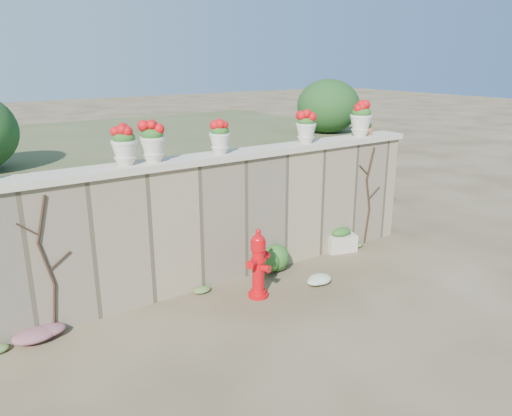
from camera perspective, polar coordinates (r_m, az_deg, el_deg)
ground at (r=7.09m, az=3.50°, el=-13.07°), size 80.00×80.00×0.00m
stone_wall at (r=8.04m, az=-4.32°, el=-1.54°), size 8.00×0.40×2.00m
wall_cap at (r=7.77m, az=-4.49°, el=5.82°), size 8.10×0.52×0.10m
raised_fill at (r=10.82m, az=-13.00°, el=2.92°), size 9.00×6.00×2.00m
back_shrub_right at (r=10.68m, az=8.26°, el=11.45°), size 1.30×1.30×1.10m
vine_left at (r=6.96m, az=-22.73°, el=-5.95°), size 0.60×0.04×1.91m
vine_right at (r=9.85m, az=12.74°, el=1.51°), size 0.60×0.04×1.91m
fire_hydrant at (r=7.57m, az=0.27°, el=-6.35°), size 0.47×0.34×1.09m
planter_box at (r=9.58m, az=9.69°, el=-3.65°), size 0.62×0.46×0.46m
green_shrub at (r=8.41m, az=2.19°, el=-5.79°), size 0.62×0.56×0.59m
magenta_clump at (r=7.24m, az=-23.54°, el=-12.89°), size 0.85×0.57×0.23m
white_flowers at (r=8.24m, az=7.11°, el=-7.92°), size 0.52×0.42×0.19m
urn_pot_1 at (r=7.10m, az=-14.83°, el=6.93°), size 0.35×0.35×0.56m
urn_pot_2 at (r=7.25m, az=-11.73°, el=7.40°), size 0.37×0.37×0.57m
urn_pot_3 at (r=7.75m, az=-4.15°, el=8.08°), size 0.33×0.33×0.51m
urn_pot_4 at (r=8.74m, az=5.74°, el=9.17°), size 0.35×0.35×0.55m
urn_pot_5 at (r=9.65m, az=11.91°, el=9.90°), size 0.41×0.41×0.64m
terracotta_pot at (r=9.82m, az=12.62°, el=8.74°), size 0.20×0.20×0.24m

